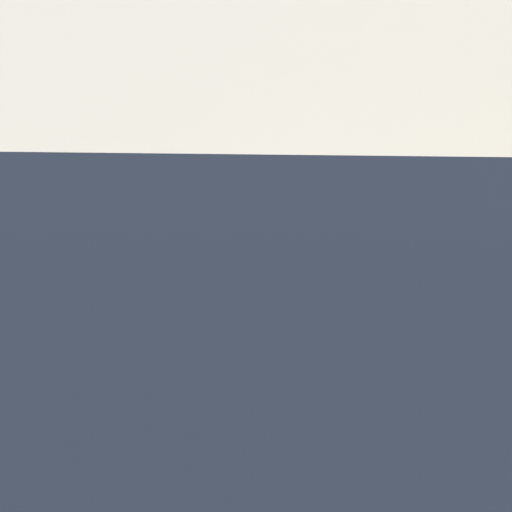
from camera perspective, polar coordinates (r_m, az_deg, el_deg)
sidewalk at (r=4.29m, az=-3.08°, el=-17.21°), size 24.00×2.80×0.12m
building_facade at (r=6.26m, az=-4.91°, el=19.64°), size 24.00×0.30×6.54m
parking_meter at (r=3.06m, az=0.00°, el=-4.77°), size 0.21×0.12×1.58m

